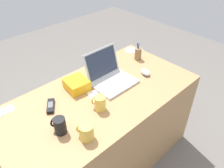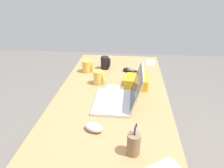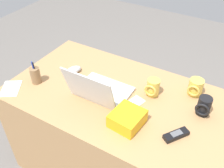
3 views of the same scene
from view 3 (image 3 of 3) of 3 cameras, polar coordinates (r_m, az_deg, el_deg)
desk at (r=1.73m, az=3.44°, el=-12.46°), size 1.47×0.75×0.73m
laptop at (r=1.45m, az=-2.92°, el=-1.36°), size 0.31×0.29×0.23m
computer_mouse at (r=1.68m, az=-8.60°, el=3.18°), size 0.10×0.12×0.04m
coffee_mug_white at (r=1.43m, az=19.94°, el=-4.72°), size 0.08×0.08×0.11m
coffee_mug_tall at (r=1.48m, az=9.15°, el=-0.79°), size 0.07×0.09×0.10m
coffee_mug_spare at (r=1.55m, az=18.25°, el=-0.71°), size 0.08×0.09×0.10m
cordless_phone at (r=1.31m, az=14.23°, el=-11.03°), size 0.11×0.13×0.03m
pen_holder at (r=1.62m, az=-16.83°, el=1.90°), size 0.06×0.06×0.16m
snack_bag at (r=1.31m, az=3.45°, el=-7.77°), size 0.16×0.18×0.08m
paper_note_left at (r=1.65m, az=-21.80°, el=-0.94°), size 0.17×0.18×0.00m
paper_note_right at (r=1.44m, az=4.93°, el=-4.31°), size 0.10×0.14×0.00m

